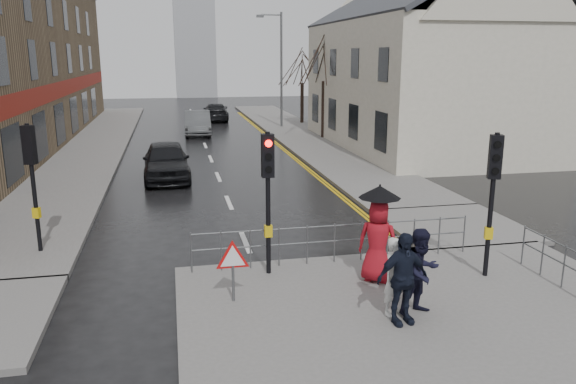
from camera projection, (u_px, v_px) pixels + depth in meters
name	position (u px, v px, depth m)	size (l,w,h in m)	color
ground	(262.00, 282.00, 13.26)	(120.00, 120.00, 0.00)	black
near_pavement	(450.00, 338.00, 10.51)	(10.00, 9.00, 0.14)	#605E5B
left_pavement	(94.00, 143.00, 33.82)	(4.00, 44.00, 0.14)	#605E5B
right_pavement	(297.00, 132.00, 38.30)	(4.00, 40.00, 0.14)	#605E5B
pavement_bridge_right	(453.00, 226.00, 17.38)	(4.00, 4.20, 0.14)	#605E5B
building_right_cream	(420.00, 63.00, 31.62)	(9.00, 16.40, 10.10)	beige
church_tower	(194.00, 24.00, 70.36)	(5.00, 5.00, 18.00)	#999BA1
traffic_signal_near_left	(268.00, 178.00, 12.90)	(0.28, 0.27, 3.40)	black
traffic_signal_near_right	(493.00, 180.00, 12.75)	(0.34, 0.33, 3.40)	black
traffic_signal_far_left	(31.00, 165.00, 14.44)	(0.34, 0.33, 3.40)	black
guard_railing_front	(335.00, 234.00, 14.01)	(7.14, 0.04, 1.00)	#595B5E
warning_sign	(233.00, 261.00, 11.70)	(0.80, 0.07, 1.35)	#595B5E
street_lamp	(279.00, 62.00, 39.91)	(1.83, 0.25, 8.00)	#595B5E
tree_near	(324.00, 56.00, 34.44)	(2.40, 2.40, 6.58)	black
tree_far	(302.00, 66.00, 42.32)	(2.40, 2.40, 5.64)	black
pedestrian_a	(395.00, 277.00, 11.14)	(0.58, 0.38, 1.60)	silver
pedestrian_b	(421.00, 272.00, 11.14)	(0.87, 0.67, 1.78)	black
pedestrian_with_umbrella	(378.00, 232.00, 12.71)	(1.12, 1.03, 2.26)	maroon
pedestrian_d	(402.00, 279.00, 10.74)	(1.08, 0.45, 1.83)	black
car_parked	(166.00, 161.00, 24.04)	(1.91, 4.75, 1.62)	black
car_mid	(198.00, 123.00, 37.54)	(1.67, 4.78, 1.57)	#494C4E
car_far	(216.00, 112.00, 45.60)	(1.96, 4.82, 1.40)	black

